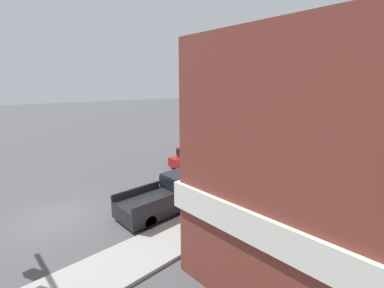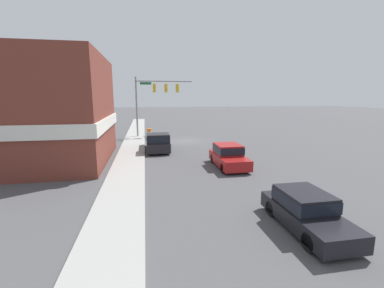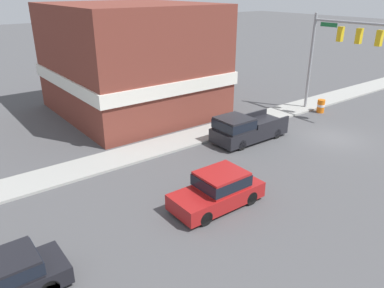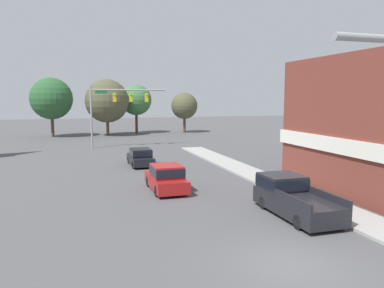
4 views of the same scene
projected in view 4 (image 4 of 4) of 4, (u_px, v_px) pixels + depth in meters
The scene contains 9 objects.
ground_plane at pixel (290, 266), 12.92m from camera, with size 200.00×200.00×0.00m, color #4C4C4F.
far_signal_assembly at pixel (117, 102), 43.42m from camera, with size 8.81×0.49×7.20m.
car_lead at pixel (166, 177), 23.31m from camera, with size 1.93×4.38×1.65m.
car_second_ahead at pixel (140, 157), 32.07m from camera, with size 1.78×4.32×1.47m.
pickup_truck_parked at pixel (292, 196), 18.64m from camera, with size 2.09×5.23×1.81m.
backdrop_tree_left_far at pixel (51, 99), 54.96m from camera, with size 6.13×6.13×8.75m.
backdrop_tree_left_mid at pixel (107, 101), 57.04m from camera, with size 6.61×6.61×8.62m.
backdrop_tree_center at pixel (136, 100), 60.89m from camera, with size 5.00×5.00×7.98m.
backdrop_tree_right_mid at pixel (184, 106), 62.39m from camera, with size 4.38×4.38×6.67m.
Camera 4 is at (-6.87, -10.76, 5.75)m, focal length 35.00 mm.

